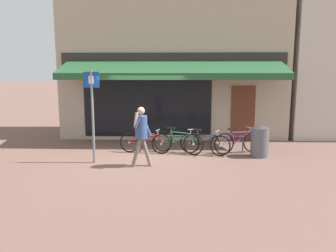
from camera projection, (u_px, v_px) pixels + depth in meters
ground_plane at (144, 158)px, 10.12m from camera, size 160.00×160.00×0.00m
shop_front at (174, 61)px, 13.68m from camera, size 8.87×4.55×6.14m
bike_rack_rail at (191, 138)px, 10.70m from camera, size 3.48×0.04×0.57m
bicycle_red at (145, 142)px, 10.66m from camera, size 1.72×0.52×0.80m
bicycle_green at (178, 142)px, 10.65m from camera, size 1.69×0.82×0.85m
bicycle_black at (205, 143)px, 10.45m from camera, size 1.59×0.69×0.81m
bicycle_purple at (238, 142)px, 10.62m from camera, size 1.66×0.71×0.84m
pedestrian_adult at (141, 130)px, 9.02m from camera, size 0.61×0.49×1.69m
litter_bin at (260, 141)px, 10.17m from camera, size 0.56×0.56×1.01m
parking_sign at (92, 107)px, 9.31m from camera, size 0.44×0.07×2.68m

